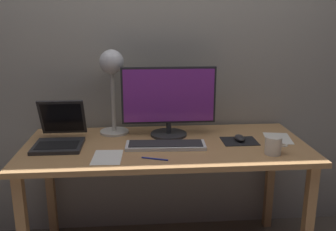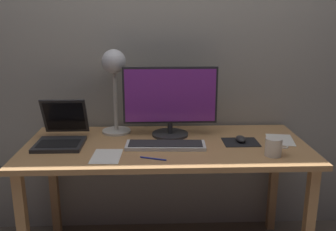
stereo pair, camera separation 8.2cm
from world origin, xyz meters
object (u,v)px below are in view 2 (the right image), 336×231
at_px(coffee_mug, 274,147).
at_px(pen, 153,159).
at_px(keyboard_main, 166,145).
at_px(mouse, 241,139).
at_px(monitor, 170,100).
at_px(laptop, 62,131).
at_px(desk_lamp, 114,73).

bearing_deg(coffee_mug, pen, -177.38).
height_order(keyboard_main, coffee_mug, coffee_mug).
bearing_deg(mouse, pen, -154.25).
bearing_deg(mouse, coffee_mug, -60.72).
bearing_deg(monitor, laptop, -172.01).
bearing_deg(desk_lamp, pen, -63.35).
bearing_deg(laptop, keyboard_main, -11.26).
bearing_deg(laptop, monitor, 7.99).
relative_size(desk_lamp, coffee_mug, 4.26).
bearing_deg(monitor, mouse, -19.19).
height_order(keyboard_main, desk_lamp, desk_lamp).
bearing_deg(pen, coffee_mug, 2.62).
relative_size(monitor, coffee_mug, 4.63).
bearing_deg(monitor, keyboard_main, -99.43).
relative_size(keyboard_main, mouse, 4.65).
xyz_separation_m(laptop, mouse, (1.03, -0.05, -0.05)).
bearing_deg(coffee_mug, desk_lamp, 153.25).
bearing_deg(pen, mouse, 25.75).
bearing_deg(keyboard_main, pen, -111.09).
distance_m(laptop, mouse, 1.03).
distance_m(laptop, desk_lamp, 0.46).
height_order(laptop, pen, laptop).
bearing_deg(coffee_mug, keyboard_main, 165.05).
bearing_deg(pen, laptop, 150.62).
distance_m(laptop, pen, 0.60).
bearing_deg(laptop, desk_lamp, 29.29).
xyz_separation_m(keyboard_main, desk_lamp, (-0.30, 0.28, 0.36)).
bearing_deg(desk_lamp, keyboard_main, -43.38).
xyz_separation_m(desk_lamp, pen, (0.23, -0.46, -0.37)).
height_order(mouse, coffee_mug, coffee_mug).
height_order(laptop, coffee_mug, laptop).
xyz_separation_m(monitor, coffee_mug, (0.52, -0.35, -0.18)).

